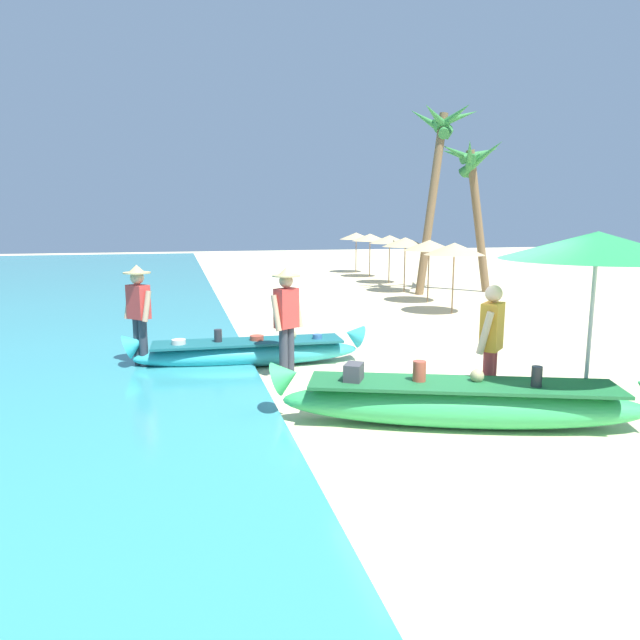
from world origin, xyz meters
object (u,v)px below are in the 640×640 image
person_vendor_hatted (286,315)px  person_tourist_customer (491,342)px  boat_green_foreground (460,402)px  person_vendor_assistant (139,310)px  patio_umbrella_large (597,247)px  palm_tree_tall_inland (440,148)px  palm_tree_leaning_seaward (472,171)px  boat_cyan_midground (249,352)px

person_vendor_hatted → person_tourist_customer: (2.24, -2.34, -0.06)m
boat_green_foreground → person_vendor_hatted: (-1.64, 2.71, 0.72)m
person_vendor_assistant → boat_green_foreground: bearing=-42.8°
patio_umbrella_large → palm_tree_tall_inland: 12.75m
person_vendor_assistant → palm_tree_tall_inland: size_ratio=0.29×
boat_green_foreground → person_vendor_assistant: size_ratio=2.57×
boat_green_foreground → palm_tree_tall_inland: palm_tree_tall_inland is taller
person_tourist_customer → palm_tree_tall_inland: 12.91m
person_vendor_assistant → patio_umbrella_large: size_ratio=0.75×
palm_tree_tall_inland → person_tourist_customer: bearing=-112.2°
person_tourist_customer → palm_tree_leaning_seaward: (5.92, 11.50, 3.17)m
boat_green_foreground → person_vendor_hatted: person_vendor_hatted is taller
palm_tree_tall_inland → palm_tree_leaning_seaward: bearing=4.9°
person_vendor_assistant → palm_tree_tall_inland: 12.85m
patio_umbrella_large → person_vendor_hatted: bearing=138.7°
boat_cyan_midground → person_tourist_customer: 4.27m
boat_cyan_midground → palm_tree_leaning_seaward: palm_tree_leaning_seaward is taller
boat_green_foreground → person_tourist_customer: (0.60, 0.37, 0.65)m
person_vendor_hatted → palm_tree_tall_inland: size_ratio=0.28×
palm_tree_leaning_seaward → patio_umbrella_large: bearing=-112.1°
boat_cyan_midground → patio_umbrella_large: bearing=-44.4°
person_vendor_assistant → patio_umbrella_large: 6.86m
person_tourist_customer → patio_umbrella_large: 1.70m
person_vendor_hatted → palm_tree_leaning_seaward: bearing=48.3°
person_vendor_hatted → person_tourist_customer: 3.24m
boat_cyan_midground → person_tourist_customer: bearing=-49.1°
person_vendor_assistant → patio_umbrella_large: (5.58, -3.81, 1.15)m
person_vendor_hatted → patio_umbrella_large: (3.28, -2.88, 1.17)m
boat_cyan_midground → palm_tree_tall_inland: (7.41, 8.21, 4.60)m
boat_cyan_midground → person_tourist_customer: person_tourist_customer is taller
boat_green_foreground → person_tourist_customer: person_tourist_customer is taller
person_tourist_customer → palm_tree_leaning_seaward: 13.32m
person_tourist_customer → person_vendor_assistant: size_ratio=0.95×
person_vendor_hatted → palm_tree_tall_inland: bearing=52.7°
person_vendor_hatted → person_vendor_assistant: bearing=157.9°
boat_green_foreground → palm_tree_leaning_seaward: size_ratio=0.89×
boat_green_foreground → boat_cyan_midground: bearing=121.2°
palm_tree_tall_inland → person_vendor_assistant: bearing=-138.5°
boat_cyan_midground → person_vendor_hatted: 1.25m
person_tourist_customer → palm_tree_tall_inland: bearing=67.8°
palm_tree_leaning_seaward → boat_cyan_midground: bearing=-136.2°
palm_tree_leaning_seaward → person_vendor_assistant: bearing=-141.8°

